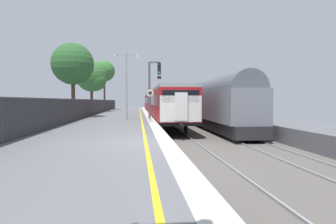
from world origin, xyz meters
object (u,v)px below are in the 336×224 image
(background_tree_centre, at_px, (92,77))
(speed_limit_sign, at_px, (150,101))
(freight_train_adjacent_track, at_px, (183,102))
(background_tree_right, at_px, (104,72))
(commuter_train_at_platform, at_px, (159,103))
(platform_lamp_mid, at_px, (126,81))
(signal_gantry, at_px, (153,83))
(background_tree_left, at_px, (73,66))

(background_tree_centre, bearing_deg, speed_limit_sign, -69.79)
(freight_train_adjacent_track, distance_m, background_tree_right, 15.08)
(commuter_train_at_platform, relative_size, platform_lamp_mid, 7.38)
(speed_limit_sign, bearing_deg, freight_train_adjacent_track, 74.83)
(signal_gantry, bearing_deg, background_tree_left, 160.89)
(background_tree_left, bearing_deg, platform_lamp_mid, -34.22)
(platform_lamp_mid, bearing_deg, signal_gantry, 22.51)
(commuter_train_at_platform, xyz_separation_m, freight_train_adjacent_track, (4.00, 4.69, 0.14))
(commuter_train_at_platform, bearing_deg, freight_train_adjacent_track, 49.51)
(speed_limit_sign, height_order, background_tree_right, background_tree_right)
(commuter_train_at_platform, distance_m, platform_lamp_mid, 14.63)
(commuter_train_at_platform, xyz_separation_m, background_tree_right, (-8.52, 11.40, 5.21))
(speed_limit_sign, bearing_deg, background_tree_right, 103.27)
(commuter_train_at_platform, xyz_separation_m, platform_lamp_mid, (-3.67, -14.03, 1.93))
(freight_train_adjacent_track, distance_m, platform_lamp_mid, 20.31)
(speed_limit_sign, relative_size, background_tree_right, 0.29)
(background_tree_left, xyz_separation_m, background_tree_centre, (-0.32, 13.20, 0.02))
(background_tree_left, relative_size, background_tree_right, 0.81)
(speed_limit_sign, bearing_deg, signal_gantry, 84.31)
(freight_train_adjacent_track, height_order, background_tree_centre, background_tree_centre)
(signal_gantry, distance_m, background_tree_right, 25.73)
(speed_limit_sign, xyz_separation_m, background_tree_left, (-6.84, 6.27, 3.22))
(background_tree_centre, bearing_deg, background_tree_right, 86.80)
(freight_train_adjacent_track, bearing_deg, speed_limit_sign, -105.17)
(speed_limit_sign, height_order, platform_lamp_mid, platform_lamp_mid)
(commuter_train_at_platform, distance_m, background_tree_right, 15.15)
(freight_train_adjacent_track, height_order, background_tree_left, background_tree_left)
(signal_gantry, xyz_separation_m, speed_limit_sign, (-0.38, -3.77, -1.52))
(freight_train_adjacent_track, xyz_separation_m, background_tree_left, (-12.69, -15.31, 3.36))
(platform_lamp_mid, bearing_deg, background_tree_left, 145.78)
(signal_gantry, xyz_separation_m, platform_lamp_mid, (-2.20, -0.91, 0.13))
(speed_limit_sign, distance_m, background_tree_left, 9.82)
(freight_train_adjacent_track, bearing_deg, background_tree_right, 151.83)
(background_tree_left, bearing_deg, commuter_train_at_platform, 50.71)
(freight_train_adjacent_track, relative_size, background_tree_right, 6.34)
(commuter_train_at_platform, distance_m, signal_gantry, 13.32)
(freight_train_adjacent_track, height_order, speed_limit_sign, freight_train_adjacent_track)
(freight_train_adjacent_track, bearing_deg, background_tree_left, -129.66)
(background_tree_centre, xyz_separation_m, background_tree_right, (0.49, 8.82, 1.69))
(freight_train_adjacent_track, distance_m, background_tree_centre, 13.61)
(background_tree_centre, relative_size, background_tree_right, 0.85)
(platform_lamp_mid, height_order, background_tree_left, background_tree_left)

